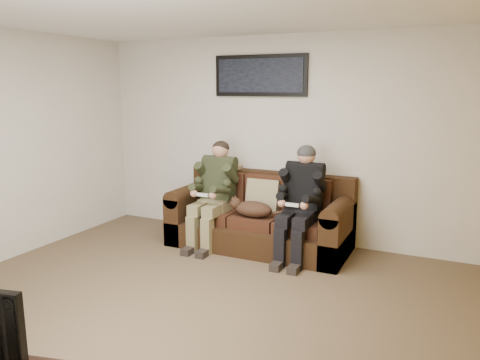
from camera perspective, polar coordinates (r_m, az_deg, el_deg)
The scene contains 10 objects.
floor at distance 4.43m, azimuth -6.43°, elevation -14.98°, with size 5.00×5.00×0.00m, color brown.
ceiling at distance 4.03m, azimuth -7.29°, elevation 20.37°, with size 5.00×5.00×0.00m, color silver.
wall_back at distance 6.04m, azimuth 4.62°, elevation 4.98°, with size 5.00×5.00×0.00m, color beige.
sofa at distance 5.85m, azimuth 2.64°, elevation -4.80°, with size 2.19×0.94×0.89m.
throw_pillow at distance 5.82m, azimuth 2.83°, elevation -1.87°, with size 0.42×0.12×0.40m, color #968B62.
throw_blanket at distance 6.25m, azimuth -1.94°, elevation 1.46°, with size 0.45×0.22×0.08m, color #C2B48F.
person_left at distance 5.84m, azimuth -3.12°, elevation -0.92°, with size 0.51×0.87×1.29m.
person_right at distance 5.40m, azimuth 7.45°, elevation -1.95°, with size 0.51×0.86×1.30m.
cat at distance 5.57m, azimuth 1.46°, elevation -3.50°, with size 0.66×0.26×0.24m.
framed_poster at distance 6.06m, azimuth 2.47°, elevation 12.61°, with size 1.25×0.05×0.52m.
Camera 1 is at (2.13, -3.37, 1.95)m, focal length 35.00 mm.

